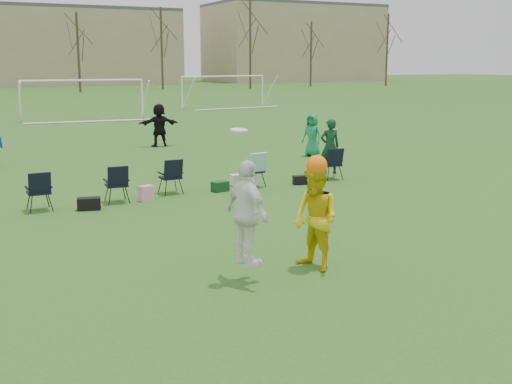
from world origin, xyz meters
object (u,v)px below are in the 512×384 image
fielder_green_far (312,135)px  center_contest (289,215)px  goal_right (224,82)px  fielder_black (159,125)px  goal_mid (83,88)px

fielder_green_far → center_contest: (-7.50, -11.66, 0.22)m
fielder_green_far → center_contest: center_contest is taller
goal_right → fielder_black: bearing=-128.2°
fielder_green_far → goal_mid: 20.04m
fielder_black → fielder_green_far: bearing=134.7°
fielder_green_far → goal_right: bearing=137.7°
fielder_green_far → goal_right: size_ratio=0.22×
goal_right → center_contest: bearing=-119.9°
fielder_green_far → goal_mid: (-4.58, 19.48, 1.12)m
fielder_black → goal_mid: (-0.27, 14.17, 1.02)m
fielder_green_far → goal_right: (7.42, 25.48, 1.12)m
center_contest → goal_mid: (2.92, 31.13, 0.90)m
fielder_green_far → center_contest: size_ratio=0.64×
fielder_black → goal_mid: 14.21m
center_contest → goal_mid: bearing=84.6°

